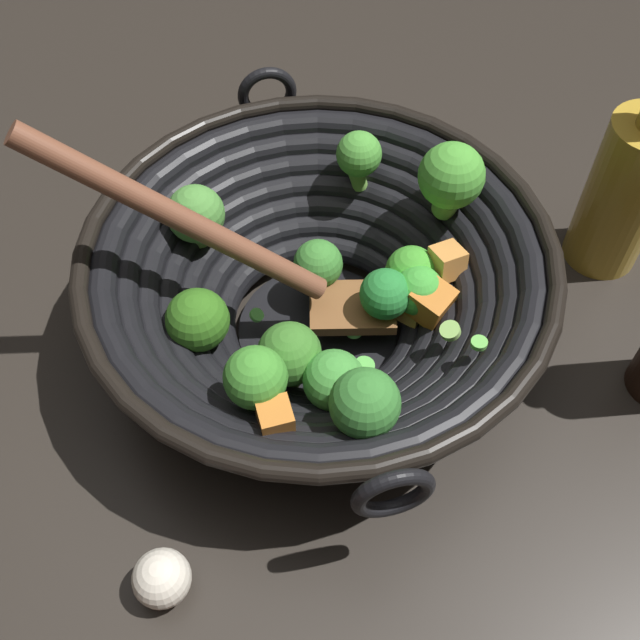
% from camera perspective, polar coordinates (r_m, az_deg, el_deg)
% --- Properties ---
extents(ground_plane, '(4.00, 4.00, 0.00)m').
position_cam_1_polar(ground_plane, '(0.66, -0.13, -1.08)').
color(ground_plane, '#28231E').
extents(wok, '(0.38, 0.40, 0.23)m').
position_cam_1_polar(wok, '(0.60, -0.11, 2.69)').
color(wok, black).
rests_on(wok, ground).
extents(cooking_oil_bottle, '(0.07, 0.07, 0.20)m').
position_cam_1_polar(cooking_oil_bottle, '(0.71, 21.79, 9.01)').
color(cooking_oil_bottle, gold).
rests_on(cooking_oil_bottle, ground).
extents(garlic_bulb, '(0.04, 0.04, 0.04)m').
position_cam_1_polar(garlic_bulb, '(0.56, -11.66, -18.26)').
color(garlic_bulb, silver).
rests_on(garlic_bulb, ground).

